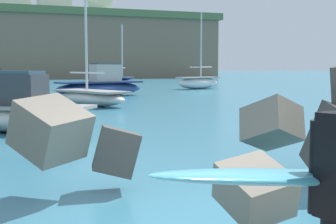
# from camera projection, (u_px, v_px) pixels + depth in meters

# --- Properties ---
(ground_plane) EXTENTS (400.00, 400.00, 0.00)m
(ground_plane) POSITION_uv_depth(u_px,v_px,m) (206.00, 224.00, 5.96)
(ground_plane) COLOR teal
(breakwater_jetty) EXTENTS (29.40, 5.98, 2.36)m
(breakwater_jetty) POSITION_uv_depth(u_px,v_px,m) (120.00, 141.00, 6.37)
(breakwater_jetty) COLOR #4C4944
(breakwater_jetty) RESTS_ON ground
(surfer_with_board) EXTENTS (2.12, 1.36, 1.78)m
(surfer_with_board) POSITION_uv_depth(u_px,v_px,m) (333.00, 194.00, 2.65)
(surfer_with_board) COLOR black
(surfer_with_board) RESTS_ON walkway_path
(boat_near_left) EXTENTS (3.78, 5.66, 6.07)m
(boat_near_left) POSITION_uv_depth(u_px,v_px,m) (123.00, 82.00, 45.95)
(boat_near_left) COLOR navy
(boat_near_left) RESTS_ON ground
(boat_near_centre) EXTENTS (6.13, 5.18, 1.88)m
(boat_near_centre) POSITION_uv_depth(u_px,v_px,m) (3.00, 112.00, 14.50)
(boat_near_centre) COLOR beige
(boat_near_centre) RESTS_ON ground
(boat_near_right) EXTENTS (6.60, 3.47, 2.27)m
(boat_near_right) POSITION_uv_depth(u_px,v_px,m) (101.00, 86.00, 31.76)
(boat_near_right) COLOR navy
(boat_near_right) RESTS_ON ground
(boat_mid_left) EXTENTS (3.61, 5.15, 5.65)m
(boat_mid_left) POSITION_uv_depth(u_px,v_px,m) (91.00, 97.00, 23.96)
(boat_mid_left) COLOR beige
(boat_mid_left) RESTS_ON ground
(boat_far_centre) EXTENTS (4.68, 2.83, 6.95)m
(boat_far_centre) POSITION_uv_depth(u_px,v_px,m) (198.00, 82.00, 42.23)
(boat_far_centre) COLOR white
(boat_far_centre) RESTS_ON ground
(headland_bluff) EXTENTS (72.86, 45.03, 11.70)m
(headland_bluff) POSITION_uv_depth(u_px,v_px,m) (8.00, 47.00, 93.32)
(headland_bluff) COLOR #756651
(headland_bluff) RESTS_ON ground
(radar_dome) EXTENTS (6.89, 6.89, 9.61)m
(radar_dome) POSITION_uv_depth(u_px,v_px,m) (99.00, 0.00, 105.24)
(radar_dome) COLOR silver
(radar_dome) RESTS_ON headland_bluff
(station_building_west) EXTENTS (6.58, 7.59, 4.93)m
(station_building_west) POSITION_uv_depth(u_px,v_px,m) (14.00, 8.00, 96.61)
(station_building_west) COLOR silver
(station_building_west) RESTS_ON headland_bluff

